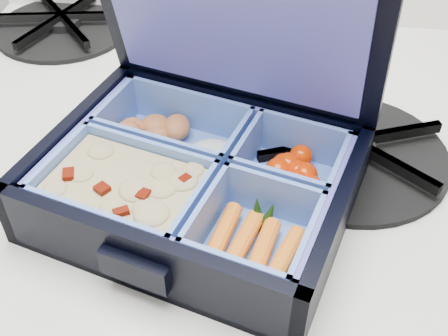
# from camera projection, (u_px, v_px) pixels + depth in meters

# --- Properties ---
(bento_box) EXTENTS (0.30, 0.26, 0.06)m
(bento_box) POSITION_uv_depth(u_px,v_px,m) (197.00, 182.00, 0.48)
(bento_box) COLOR black
(bento_box) RESTS_ON stove
(burner_grate) EXTENTS (0.25, 0.25, 0.03)m
(burner_grate) POSITION_uv_depth(u_px,v_px,m) (351.00, 146.00, 0.54)
(burner_grate) COLOR black
(burner_grate) RESTS_ON stove
(burner_grate_rear) EXTENTS (0.20, 0.20, 0.02)m
(burner_grate_rear) POSITION_uv_depth(u_px,v_px,m) (63.00, 23.00, 0.73)
(burner_grate_rear) COLOR black
(burner_grate_rear) RESTS_ON stove
(fork) EXTENTS (0.15, 0.17, 0.01)m
(fork) POSITION_uv_depth(u_px,v_px,m) (220.00, 106.00, 0.61)
(fork) COLOR #9E9CB0
(fork) RESTS_ON stove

